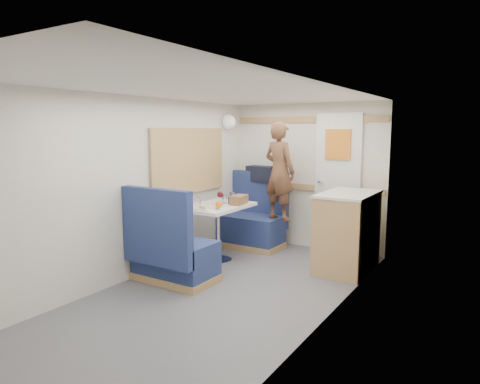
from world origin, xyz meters
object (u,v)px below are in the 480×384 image
Objects in this scene: cheese_block at (204,207)px; galley_counter at (347,231)px; pepper_grinder at (229,200)px; bread_loaf at (239,200)px; person at (279,171)px; duffel_bag at (263,174)px; orange_fruit at (219,205)px; dome_light at (229,122)px; tumbler_left at (198,202)px; tray at (207,208)px; bench_far at (252,225)px; beer_glass at (234,201)px; tumbler_right at (224,199)px; bench_near at (171,255)px; tumbler_mid at (232,196)px; dinette_table at (217,217)px; wine_glass at (220,195)px.

galley_counter is at bearing 33.74° from cheese_block.
bread_loaf reaches higher than pepper_grinder.
person is 0.54m from duffel_bag.
orange_fruit is (-0.26, -1.04, -0.32)m from person.
galley_counter is 1.65m from duffel_bag.
person is 1.12m from orange_fruit.
bread_loaf is at bearing -164.28° from galley_counter.
tumbler_left is at bearing -75.52° from dome_light.
galley_counter is at bearing 179.79° from person.
person reaches higher than pepper_grinder.
person is 4.81× the size of bread_loaf.
tray is 0.48m from bread_loaf.
bench_far is 0.85m from pepper_grinder.
beer_glass is at bearing -143.34° from bread_loaf.
galley_counter reaches higher than pepper_grinder.
duffel_bag is 4.39× the size of cheese_block.
duffel_bag is at bearing 100.85° from bread_loaf.
cheese_block is at bearing -80.55° from tumbler_right.
bench_near is 9.30× the size of tumbler_mid.
bench_near is 0.79m from tumbler_left.
bread_loaf is (0.16, 0.45, 0.05)m from tray.
person is at bearing 69.04° from tray.
dinette_table is at bearing 98.93° from tray.
tumbler_mid is (-0.06, 0.64, 0.05)m from tray.
galley_counter reaches higher than bread_loaf.
bread_loaf reaches higher than cheese_block.
wine_glass is (0.03, -0.84, 0.54)m from bench_far.
wine_glass is at bearing -160.01° from galley_counter.
wine_glass is at bearing -81.81° from tumbler_mid.
dinette_table is 0.29m from beer_glass.
pepper_grinder is (-0.12, 0.40, -0.01)m from orange_fruit.
person is at bearing 76.18° from orange_fruit.
tumbler_mid is (-0.11, 0.75, 0.02)m from cheese_block.
tumbler_mid is 0.42× the size of bread_loaf.
tumbler_mid is at bearing -52.36° from dome_light.
galley_counter is at bearing 26.87° from tumbler_left.
beer_glass is at bearing -74.61° from duffel_bag.
dinette_table is 0.43m from tumbler_mid.
person is at bearing 166.19° from galley_counter.
bench_near is 1.04m from wine_glass.
wine_glass is (-0.06, 0.40, 0.09)m from cheese_block.
dome_light is 1.57m from tray.
person is at bearing 72.78° from cheese_block.
tray is 4.23× the size of orange_fruit.
tumbler_left is 1.12× the size of tumbler_right.
dinette_table is at bearing -82.94° from duffel_bag.
dome_light reaches higher than bench_far.
duffel_bag is at bearing 97.41° from beer_glass.
tumbler_right is at bearing -165.47° from galley_counter.
bench_near is 1.33m from tumbler_mid.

